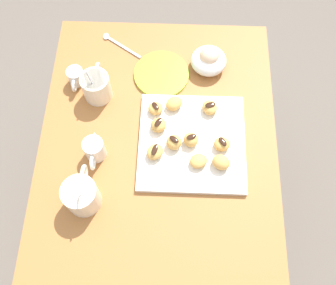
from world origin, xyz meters
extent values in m
plane|color=#665B51|center=(0.00, 0.00, 0.00)|extent=(8.00, 8.00, 0.00)
cube|color=#A36633|center=(0.00, 0.00, 0.74)|extent=(0.94, 0.71, 0.04)
cube|color=#A36633|center=(0.41, -0.30, 0.36)|extent=(0.07, 0.07, 0.72)
cube|color=#A36633|center=(0.41, 0.30, 0.36)|extent=(0.07, 0.07, 0.72)
cube|color=silver|center=(0.01, -0.10, 0.76)|extent=(0.31, 0.31, 0.02)
cylinder|color=silver|center=(-0.17, 0.20, 0.80)|extent=(0.09, 0.09, 0.10)
torus|color=silver|center=(-0.12, 0.20, 0.81)|extent=(0.06, 0.01, 0.06)
cylinder|color=black|center=(-0.17, 0.20, 0.85)|extent=(0.08, 0.08, 0.01)
cylinder|color=silver|center=(-0.19, 0.20, 0.84)|extent=(0.01, 0.05, 0.12)
cylinder|color=silver|center=(0.17, 0.20, 0.80)|extent=(0.09, 0.09, 0.09)
torus|color=silver|center=(0.23, 0.20, 0.81)|extent=(0.06, 0.01, 0.06)
cylinder|color=black|center=(0.17, 0.20, 0.84)|extent=(0.08, 0.08, 0.01)
cylinder|color=silver|center=(0.16, 0.20, 0.84)|extent=(0.03, 0.03, 0.12)
cylinder|color=silver|center=(-0.03, 0.18, 0.79)|extent=(0.06, 0.06, 0.07)
cone|color=silver|center=(0.00, 0.18, 0.82)|extent=(0.02, 0.02, 0.02)
torus|color=silver|center=(-0.07, 0.18, 0.80)|extent=(0.05, 0.01, 0.05)
cylinder|color=white|center=(-0.03, 0.18, 0.82)|extent=(0.05, 0.05, 0.01)
ellipsoid|color=silver|center=(0.29, -0.15, 0.79)|extent=(0.12, 0.12, 0.06)
sphere|color=beige|center=(0.29, -0.15, 0.81)|extent=(0.06, 0.06, 0.06)
ellipsoid|color=green|center=(0.31, -0.15, 0.83)|extent=(0.03, 0.03, 0.01)
cylinder|color=silver|center=(0.22, 0.27, 0.78)|extent=(0.05, 0.05, 0.05)
cone|color=silver|center=(0.25, 0.27, 0.80)|extent=(0.02, 0.02, 0.02)
torus|color=silver|center=(0.19, 0.27, 0.79)|extent=(0.04, 0.01, 0.04)
cylinder|color=black|center=(0.22, 0.27, 0.81)|extent=(0.04, 0.04, 0.01)
cylinder|color=#9EC633|center=(0.26, 0.00, 0.76)|extent=(0.18, 0.18, 0.01)
cube|color=silver|center=(0.36, 0.13, 0.76)|extent=(0.09, 0.13, 0.00)
ellipsoid|color=silver|center=(0.40, 0.20, 0.76)|extent=(0.03, 0.02, 0.01)
ellipsoid|color=#DBA351|center=(0.13, -0.04, 0.79)|extent=(0.07, 0.07, 0.03)
ellipsoid|color=#DBA351|center=(0.00, -0.19, 0.79)|extent=(0.06, 0.06, 0.03)
ellipsoid|color=black|center=(0.00, -0.19, 0.81)|extent=(0.04, 0.03, 0.00)
ellipsoid|color=#DBA351|center=(0.12, -0.15, 0.79)|extent=(0.06, 0.06, 0.03)
ellipsoid|color=black|center=(0.12, -0.15, 0.80)|extent=(0.03, 0.04, 0.00)
ellipsoid|color=#DBA351|center=(-0.05, -0.12, 0.79)|extent=(0.06, 0.07, 0.03)
ellipsoid|color=#DBA351|center=(0.11, 0.01, 0.79)|extent=(0.06, 0.06, 0.03)
ellipsoid|color=black|center=(0.11, 0.01, 0.80)|extent=(0.03, 0.03, 0.00)
ellipsoid|color=#DBA351|center=(-0.03, 0.01, 0.79)|extent=(0.07, 0.07, 0.03)
ellipsoid|color=black|center=(-0.03, 0.01, 0.81)|extent=(0.04, 0.03, 0.00)
ellipsoid|color=#DBA351|center=(0.00, -0.05, 0.79)|extent=(0.06, 0.06, 0.04)
ellipsoid|color=black|center=(0.00, -0.05, 0.81)|extent=(0.03, 0.03, 0.00)
ellipsoid|color=#DBA351|center=(0.01, -0.10, 0.79)|extent=(0.05, 0.05, 0.04)
ellipsoid|color=black|center=(0.01, -0.10, 0.81)|extent=(0.03, 0.03, 0.00)
ellipsoid|color=#DBA351|center=(-0.06, -0.18, 0.79)|extent=(0.06, 0.07, 0.04)
ellipsoid|color=#DBA351|center=(0.05, 0.00, 0.79)|extent=(0.06, 0.06, 0.03)
ellipsoid|color=black|center=(0.05, 0.00, 0.81)|extent=(0.04, 0.03, 0.00)
camera|label=1|loc=(-0.45, -0.05, 1.79)|focal=40.45mm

